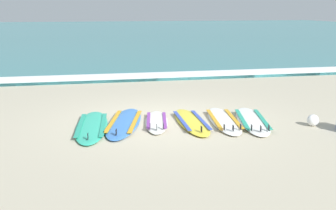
{
  "coord_description": "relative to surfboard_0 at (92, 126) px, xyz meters",
  "views": [
    {
      "loc": [
        -1.85,
        -8.97,
        2.43
      ],
      "look_at": [
        0.17,
        0.45,
        0.25
      ],
      "focal_mm": 46.46,
      "sensor_mm": 36.0,
      "label": 1
    }
  ],
  "objects": [
    {
      "name": "surfboard_3",
      "position": [
        2.1,
        -0.07,
        0.0
      ],
      "size": [
        0.68,
        2.34,
        0.18
      ],
      "color": "yellow",
      "rests_on": "ground"
    },
    {
      "name": "surfboard_1",
      "position": [
        0.68,
        0.15,
        -0.0
      ],
      "size": [
        1.29,
        2.67,
        0.18
      ],
      "color": "#3875CC",
      "rests_on": "ground"
    },
    {
      "name": "surfboard_5",
      "position": [
        3.4,
        -0.26,
        0.0
      ],
      "size": [
        1.15,
        2.51,
        0.18
      ],
      "color": "white",
      "rests_on": "ground"
    },
    {
      "name": "wave_foam_strip",
      "position": [
        1.58,
        6.04,
        0.02
      ],
      "size": [
        80.0,
        1.29,
        0.11
      ],
      "primitive_type": "cube",
      "color": "white",
      "rests_on": "ground"
    },
    {
      "name": "ground_plane",
      "position": [
        1.58,
        0.24,
        -0.04
      ],
      "size": [
        80.0,
        80.0,
        0.0
      ],
      "primitive_type": "plane",
      "color": "#B7AD93"
    },
    {
      "name": "surfboard_0",
      "position": [
        0.0,
        0.0,
        0.0
      ],
      "size": [
        0.92,
        2.62,
        0.18
      ],
      "color": "#2DB793",
      "rests_on": "ground"
    },
    {
      "name": "beach_ball",
      "position": [
        4.52,
        -0.81,
        0.09
      ],
      "size": [
        0.25,
        0.25,
        0.25
      ],
      "primitive_type": "sphere",
      "color": "white",
      "rests_on": "ground"
    },
    {
      "name": "surfboard_4",
      "position": [
        2.81,
        -0.11,
        0.0
      ],
      "size": [
        0.92,
        2.43,
        0.18
      ],
      "color": "white",
      "rests_on": "ground"
    },
    {
      "name": "surfboard_2",
      "position": [
        1.37,
        0.08,
        0.0
      ],
      "size": [
        0.81,
        1.97,
        0.18
      ],
      "color": "silver",
      "rests_on": "ground"
    },
    {
      "name": "sea",
      "position": [
        1.58,
        35.4,
        0.01
      ],
      "size": [
        80.0,
        60.0,
        0.1
      ],
      "primitive_type": "cube",
      "color": "teal",
      "rests_on": "ground"
    }
  ]
}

